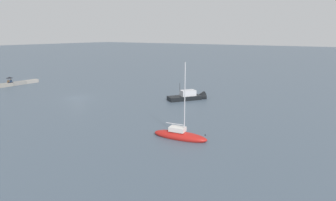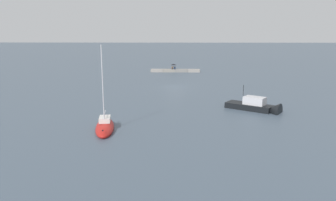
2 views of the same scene
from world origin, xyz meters
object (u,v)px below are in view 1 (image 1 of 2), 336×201
Objects in this scene: person_seated_blue_left at (11,81)px; sailboat_red_far at (180,135)px; person_seated_brown_right at (9,82)px; motorboat_black_far at (190,97)px; umbrella_open_black at (9,78)px.

sailboat_red_far is at bearing 74.45° from person_seated_blue_left.
person_seated_brown_right is (0.56, 0.02, 0.00)m from person_seated_blue_left.
person_seated_blue_left is at bearing -130.08° from motorboat_black_far.
sailboat_red_far is (6.56, 46.99, -0.67)m from person_seated_blue_left.
motorboat_black_far is (-10.54, 38.57, -1.44)m from umbrella_open_black.
person_seated_blue_left is 47.45m from sailboat_red_far.
person_seated_brown_right is 47.36m from sailboat_red_far.
person_seated_blue_left is at bearing 174.57° from person_seated_brown_right.
motorboat_black_far is (-10.25, 38.67, -0.58)m from person_seated_blue_left.
umbrella_open_black is (-0.27, 0.08, 0.87)m from person_seated_brown_right.
person_seated_brown_right is at bearing -5.43° from person_seated_blue_left.
person_seated_blue_left is 1.00× the size of person_seated_brown_right.
umbrella_open_black is at bearing -129.64° from motorboat_black_far.
person_seated_brown_right is 0.09× the size of sailboat_red_far.
motorboat_black_far is (-10.81, 38.65, -0.58)m from person_seated_brown_right.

